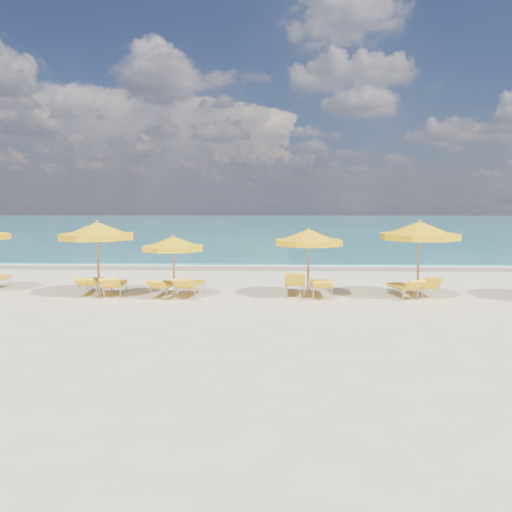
{
  "coord_description": "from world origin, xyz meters",
  "views": [
    {
      "loc": [
        0.62,
        -16.37,
        3.19
      ],
      "look_at": [
        0.0,
        1.5,
        1.2
      ],
      "focal_mm": 35.0,
      "sensor_mm": 36.0,
      "label": 1
    }
  ],
  "objects": [
    {
      "name": "umbrella_5",
      "position": [
        1.77,
        -0.04,
        1.98
      ],
      "size": [
        3.0,
        3.0,
        2.32
      ],
      "rotation": [
        0.0,
        0.0,
        -0.4
      ],
      "color": "#9F7D4F",
      "rests_on": "ground"
    },
    {
      "name": "umbrella_4",
      "position": [
        -2.65,
        -0.24,
        1.78
      ],
      "size": [
        2.54,
        2.54,
        2.09
      ],
      "rotation": [
        0.0,
        0.0,
        -0.27
      ],
      "color": "#9F7D4F",
      "rests_on": "ground"
    },
    {
      "name": "lounger_3_left",
      "position": [
        -5.66,
        0.39,
        0.23
      ],
      "size": [
        0.92,
        2.05,
        0.74
      ],
      "rotation": [
        0.0,
        0.0,
        0.15
      ],
      "color": "#A5A8AD",
      "rests_on": "ground"
    },
    {
      "name": "umbrella_3",
      "position": [
        -5.21,
        -0.08,
        2.17
      ],
      "size": [
        2.87,
        2.87,
        2.55
      ],
      "rotation": [
        0.0,
        0.0,
        -0.15
      ],
      "color": "#9F7D4F",
      "rests_on": "ground"
    },
    {
      "name": "lounger_5_right",
      "position": [
        2.21,
        0.24,
        0.23
      ],
      "size": [
        0.67,
        2.01,
        0.72
      ],
      "rotation": [
        0.0,
        0.0,
        0.01
      ],
      "color": "#A5A8AD",
      "rests_on": "ground"
    },
    {
      "name": "ground_plane",
      "position": [
        0.0,
        0.0,
        0.0
      ],
      "size": [
        120.0,
        120.0,
        0.0
      ],
      "primitive_type": "plane",
      "color": "beige"
    },
    {
      "name": "whitecap_far",
      "position": [
        8.0,
        24.0,
        0.0
      ],
      "size": [
        18.0,
        0.3,
        0.05
      ],
      "primitive_type": "cube",
      "color": "white",
      "rests_on": "ground"
    },
    {
      "name": "whitecap_near",
      "position": [
        -6.0,
        17.0,
        0.0
      ],
      "size": [
        14.0,
        0.36,
        0.05
      ],
      "primitive_type": "cube",
      "color": "white",
      "rests_on": "ground"
    },
    {
      "name": "lounger_6_right",
      "position": [
        5.75,
        0.4,
        0.2
      ],
      "size": [
        0.57,
        1.58,
        0.78
      ],
      "rotation": [
        0.0,
        0.0,
        0.01
      ],
      "color": "#A5A8AD",
      "rests_on": "ground"
    },
    {
      "name": "lounger_6_left",
      "position": [
        4.93,
        0.09,
        0.21
      ],
      "size": [
        0.89,
        1.77,
        0.74
      ],
      "rotation": [
        0.0,
        0.0,
        0.21
      ],
      "color": "#A5A8AD",
      "rests_on": "ground"
    },
    {
      "name": "umbrella_6",
      "position": [
        5.35,
        -0.08,
        2.2
      ],
      "size": [
        3.27,
        3.27,
        2.58
      ],
      "rotation": [
        0.0,
        0.0,
        0.35
      ],
      "color": "#9F7D4F",
      "rests_on": "ground"
    },
    {
      "name": "ocean",
      "position": [
        0.0,
        48.0,
        0.0
      ],
      "size": [
        120.0,
        80.0,
        0.3
      ],
      "primitive_type": "cube",
      "color": "#146F72",
      "rests_on": "ground"
    },
    {
      "name": "foam_line",
      "position": [
        0.0,
        8.2,
        0.0
      ],
      "size": [
        120.0,
        1.2,
        0.03
      ],
      "primitive_type": "cube",
      "color": "white",
      "rests_on": "ground"
    },
    {
      "name": "wet_sand_band",
      "position": [
        0.0,
        7.4,
        0.0
      ],
      "size": [
        120.0,
        2.6,
        0.01
      ],
      "primitive_type": "cube",
      "color": "tan",
      "rests_on": "ground"
    },
    {
      "name": "lounger_5_left",
      "position": [
        1.37,
        0.53,
        0.25
      ],
      "size": [
        0.76,
        2.03,
        0.91
      ],
      "rotation": [
        0.0,
        0.0,
        -0.04
      ],
      "color": "#A5A8AD",
      "rests_on": "ground"
    },
    {
      "name": "lounger_3_right",
      "position": [
        -4.75,
        0.18,
        0.22
      ],
      "size": [
        0.79,
        1.85,
        0.75
      ],
      "rotation": [
        0.0,
        0.0,
        0.12
      ],
      "color": "#A5A8AD",
      "rests_on": "ground"
    },
    {
      "name": "lounger_4_left",
      "position": [
        -3.07,
        0.08,
        0.21
      ],
      "size": [
        0.71,
        1.83,
        0.71
      ],
      "rotation": [
        0.0,
        0.0,
        -0.07
      ],
      "color": "#A5A8AD",
      "rests_on": "ground"
    },
    {
      "name": "lounger_4_right",
      "position": [
        -2.13,
        0.04,
        0.23
      ],
      "size": [
        0.87,
        1.99,
        0.78
      ],
      "rotation": [
        0.0,
        0.0,
        -0.13
      ],
      "color": "#A5A8AD",
      "rests_on": "ground"
    }
  ]
}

